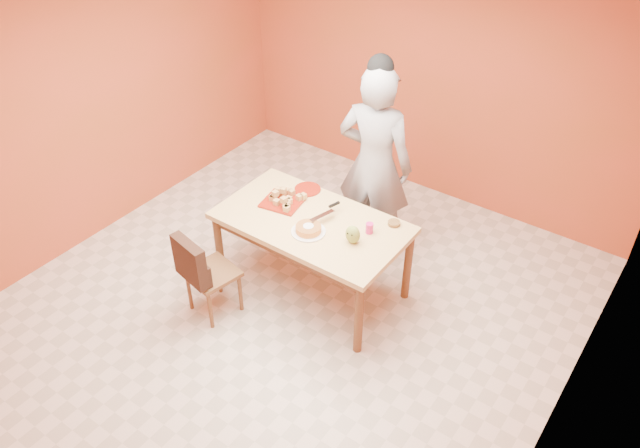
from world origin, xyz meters
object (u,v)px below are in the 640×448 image
Objects in this scene: red_dinner_plate at (308,189)px; checker_tin at (394,223)px; person at (375,165)px; pastry_platter at (283,201)px; egg_ornament at (353,234)px; dining_table at (312,229)px; magenta_glass at (369,228)px; dining_chair at (210,272)px; sponge_cake at (308,229)px.

red_dinner_plate is 2.29× the size of checker_tin.
person is 5.80× the size of pastry_platter.
pastry_platter is 0.81m from egg_ornament.
dining_table is 17.67× the size of magenta_glass.
egg_ornament reaches higher than dining_chair.
dining_chair reaches higher than red_dinner_plate.
checker_tin reaches higher than dining_table.
pastry_platter is 0.29m from red_dinner_plate.
red_dinner_plate is 1.50× the size of egg_ornament.
person is at bearing 56.29° from pastry_platter.
dining_chair is 9.29× the size of magenta_glass.
person is 8.97× the size of sponge_cake.
pastry_platter is at bearing -163.59° from checker_tin.
sponge_cake is at bearing -52.80° from red_dinner_plate.
magenta_glass is at bearing -14.95° from red_dinner_plate.
pastry_platter is at bearing -175.17° from magenta_glass.
checker_tin is at bearing 55.45° from dining_chair.
sponge_cake is 2.06× the size of checker_tin.
checker_tin is (0.52, 0.50, -0.02)m from sponge_cake.
magenta_glass is at bearing 108.55° from person.
person is at bearing 81.29° from dining_table.
sponge_cake is 0.50m from magenta_glass.
sponge_cake reaches higher than pastry_platter.
dining_table is 0.70m from checker_tin.
egg_ornament is at bearing -5.88° from dining_table.
egg_ornament is (0.44, -0.05, 0.17)m from dining_table.
person is at bearing 96.25° from egg_ornament.
dining_chair is 0.44× the size of person.
person is (0.64, 1.52, 0.52)m from dining_chair.
person reaches higher than red_dinner_plate.
egg_ornament reaches higher than magenta_glass.
dining_table is at bearing 117.13° from sponge_cake.
egg_ornament is (0.96, 0.68, 0.40)m from dining_chair.
dining_table is at bearing -10.96° from pastry_platter.
egg_ornament reaches higher than pastry_platter.
red_dinner_plate is 2.61× the size of magenta_glass.
dining_chair is 2.56× the size of pastry_platter.
person reaches higher than sponge_cake.
pastry_platter is at bearing 169.04° from dining_table.
red_dinner_plate is at bearing 35.71° from person.
person is 0.64m from red_dinner_plate.
sponge_cake is (0.59, 0.58, 0.36)m from dining_chair.
dining_table is 0.21m from sponge_cake.
person is (0.12, 0.79, 0.29)m from dining_table.
person reaches higher than dining_table.
pastry_platter is (0.16, 0.80, 0.33)m from dining_chair.
person reaches higher than magenta_glass.
dining_table is 0.92m from dining_chair.
red_dinner_plate is (-0.30, 0.35, 0.10)m from dining_table.
pastry_platter reaches higher than dining_table.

